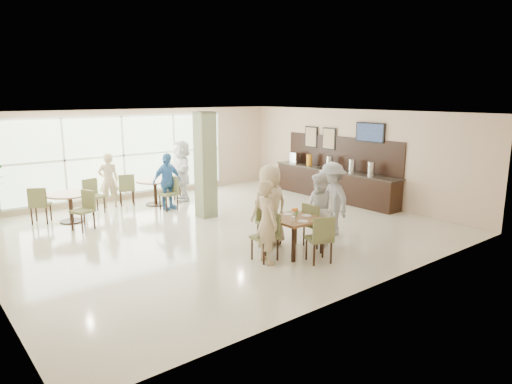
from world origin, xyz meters
TOP-DOWN VIEW (x-y plane):
  - ground at (0.00, 0.00)m, footprint 10.00×10.00m
  - room_shell at (0.00, 0.00)m, footprint 10.00×10.00m
  - window_bank at (-0.50, 4.46)m, footprint 7.00×0.04m
  - column at (0.40, 1.20)m, footprint 0.45×0.45m
  - main_table at (0.27, -2.39)m, footprint 0.96×0.96m
  - round_table_left at (-2.61, 2.93)m, footprint 1.15×1.15m
  - round_table_right at (-0.05, 3.31)m, footprint 1.12×1.12m
  - chairs_main_table at (0.24, -2.35)m, footprint 1.92×2.02m
  - chairs_table_left at (-2.57, 2.91)m, footprint 2.00×1.99m
  - chairs_table_right at (-0.03, 3.32)m, footprint 2.05×1.86m
  - tabletop_clutter at (0.27, -2.38)m, footprint 0.74×0.79m
  - buffet_counter at (4.70, 0.51)m, footprint 0.64×4.70m
  - wall_tv at (4.94, -0.60)m, footprint 0.06×1.00m
  - framed_art_a at (4.95, 1.00)m, footprint 0.05×0.55m
  - framed_art_b at (4.95, 1.80)m, footprint 0.05×0.55m
  - teen_left at (-0.55, -2.48)m, footprint 0.49×0.66m
  - teen_far at (0.22, -1.66)m, footprint 0.90×0.54m
  - teen_right at (0.99, -2.39)m, footprint 0.74×0.87m
  - teen_standing at (1.80, -2.01)m, footprint 0.87×1.22m
  - adult_a at (-0.03, 2.57)m, footprint 1.02×0.68m
  - adult_b at (0.88, 3.33)m, footprint 1.28×1.89m
  - adult_standing at (-1.26, 3.83)m, footprint 0.65×0.49m

SIDE VIEW (x-z plane):
  - ground at x=0.00m, z-range 0.00..0.00m
  - chairs_main_table at x=0.24m, z-range 0.00..0.95m
  - chairs_table_left at x=-2.57m, z-range 0.00..0.95m
  - chairs_table_right at x=-0.03m, z-range 0.00..0.95m
  - buffet_counter at x=4.70m, z-range -0.42..1.53m
  - round_table_right at x=-0.05m, z-range 0.20..0.95m
  - round_table_left at x=-2.61m, z-range 0.21..0.96m
  - main_table at x=0.27m, z-range 0.28..1.03m
  - teen_right at x=0.99m, z-range 0.00..1.59m
  - adult_standing at x=-1.26m, z-range 0.00..1.60m
  - adult_a at x=-0.03m, z-range 0.00..1.62m
  - tabletop_clutter at x=0.27m, z-range 0.71..0.91m
  - teen_left at x=-0.55m, z-range 0.00..1.65m
  - teen_standing at x=1.80m, z-range 0.00..1.72m
  - teen_far at x=0.22m, z-range 0.00..1.76m
  - adult_b at x=0.88m, z-range 0.00..1.87m
  - window_bank at x=-0.50m, z-range -2.10..4.90m
  - column at x=0.40m, z-range 0.00..2.80m
  - room_shell at x=0.00m, z-range -3.30..6.70m
  - framed_art_a at x=4.95m, z-range 1.50..2.20m
  - framed_art_b at x=4.95m, z-range 1.50..2.20m
  - wall_tv at x=4.94m, z-range 1.86..2.44m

